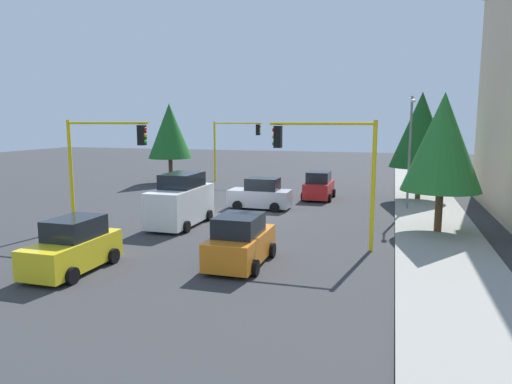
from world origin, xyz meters
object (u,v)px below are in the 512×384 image
Objects in this scene: tree_roadside_mid at (421,130)px; traffic_signal_far_right at (233,139)px; traffic_signal_near_left at (330,158)px; tree_opposite_side at (170,131)px; car_red at (319,187)px; delivery_van_white at (181,201)px; car_orange at (240,242)px; car_yellow at (73,247)px; car_silver at (260,195)px; tree_roadside_near at (443,142)px; traffic_signal_near_right at (101,153)px; street_lamp_curbside at (410,141)px.

traffic_signal_far_right is at bearing -110.95° from tree_roadside_mid.
traffic_signal_near_left is 0.78× the size of tree_opposite_side.
car_red is (-12.84, -2.43, -3.04)m from traffic_signal_near_left.
car_red is at bearing 151.55° from delivery_van_white.
tree_roadside_mid is 19.31m from car_orange.
car_yellow and car_red have the same top height.
tree_opposite_side is at bearing -131.54° from car_silver.
traffic_signal_near_right is at bearing -76.11° from tree_roadside_near.
car_red is (-16.28, 0.50, -0.00)m from car_orange.
traffic_signal_near_left is 6.29m from tree_roadside_near.
car_silver is at bearing 166.93° from car_yellow.
traffic_signal_far_right reaches higher than car_orange.
delivery_van_white is at bearing -28.45° from car_red.
car_yellow is at bearing -53.60° from tree_roadside_near.
street_lamp_curbside is 5.76m from tree_roadside_near.
car_orange is (3.44, 8.42, -3.05)m from traffic_signal_near_right.
street_lamp_curbside is 1.02× the size of tree_roadside_near.
tree_roadside_mid is 2.01× the size of car_red.
car_yellow is at bearing -18.25° from car_red.
delivery_van_white is (-2.28, -8.16, -2.65)m from traffic_signal_near_left.
traffic_signal_far_right is 1.15× the size of delivery_van_white.
traffic_signal_near_right is 4.75m from delivery_van_white.
tree_opposite_side reaches higher than car_red.
car_red is 5.67m from car_silver.
car_yellow is 6.19m from car_orange.
car_red is (7.16, 8.91, -3.00)m from traffic_signal_far_right.
street_lamp_curbside reaches higher than traffic_signal_near_left.
traffic_signal_far_right is at bearing 179.97° from traffic_signal_near_right.
car_orange is (21.44, 13.74, -3.75)m from tree_opposite_side.
traffic_signal_far_right is at bearing -173.99° from car_yellow.
traffic_signal_near_left is at bearing -50.33° from tree_roadside_near.
traffic_signal_far_right is at bearing 110.57° from tree_opposite_side.
traffic_signal_near_left reaches higher than delivery_van_white.
tree_roadside_mid reaches higher than street_lamp_curbside.
street_lamp_curbside is 21.87m from tree_opposite_side.
delivery_van_white is (7.33, -11.68, -3.07)m from street_lamp_curbside.
delivery_van_white is 12.02m from car_red.
car_yellow is 14.28m from car_silver.
tree_opposite_side is 1.90× the size of car_red.
car_red is (-8.84, -7.26, -3.61)m from tree_roadside_near.
tree_roadside_near is 1.43× the size of delivery_van_white.
delivery_van_white is 7.75m from car_orange.
delivery_van_white reaches higher than car_red.
traffic_signal_far_right reaches higher than car_silver.
traffic_signal_near_right reaches higher than car_red.
car_red is at bearing 148.60° from car_silver.
traffic_signal_far_right reaches higher than delivery_van_white.
traffic_signal_near_right is 0.80× the size of street_lamp_curbside.
tree_roadside_near is at bearing 13.05° from street_lamp_curbside.
tree_roadside_mid is 1.94× the size of car_silver.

